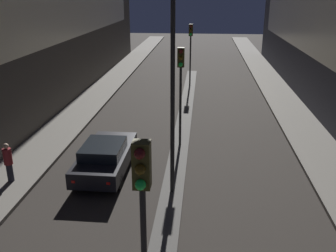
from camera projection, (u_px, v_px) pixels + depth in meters
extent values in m
cube|color=#56544F|center=(183.00, 129.00, 20.94)|extent=(0.88, 31.73, 0.11)
cube|color=#3D3814|center=(142.00, 165.00, 6.66)|extent=(0.32, 0.28, 0.90)
sphere|color=#4C0F0F|center=(140.00, 154.00, 6.39)|extent=(0.20, 0.20, 0.20)
sphere|color=#4C380A|center=(140.00, 169.00, 6.49)|extent=(0.20, 0.20, 0.20)
sphere|color=#1EEA4C|center=(140.00, 185.00, 6.59)|extent=(0.20, 0.20, 0.20)
cylinder|color=black|center=(180.00, 107.00, 18.07)|extent=(0.12, 0.12, 3.93)
cube|color=#3D3814|center=(181.00, 57.00, 17.24)|extent=(0.32, 0.28, 0.90)
sphere|color=#4C0F0F|center=(181.00, 51.00, 16.97)|extent=(0.20, 0.20, 0.20)
sphere|color=#4C380A|center=(181.00, 58.00, 17.07)|extent=(0.20, 0.20, 0.20)
sphere|color=#1EEA4C|center=(181.00, 65.00, 17.17)|extent=(0.20, 0.20, 0.20)
cylinder|color=black|center=(190.00, 61.00, 29.68)|extent=(0.12, 0.12, 3.93)
cube|color=#3D3814|center=(191.00, 30.00, 28.86)|extent=(0.32, 0.28, 0.90)
sphere|color=#4C0F0F|center=(191.00, 26.00, 28.58)|extent=(0.20, 0.20, 0.20)
sphere|color=#4C380A|center=(191.00, 30.00, 28.69)|extent=(0.20, 0.20, 0.20)
sphere|color=#1EEA4C|center=(191.00, 34.00, 28.79)|extent=(0.20, 0.20, 0.20)
cylinder|color=black|center=(173.00, 71.00, 12.82)|extent=(0.16, 0.16, 9.35)
cube|color=black|center=(106.00, 158.00, 15.99)|extent=(1.91, 4.52, 0.67)
cube|color=black|center=(103.00, 149.00, 15.49)|extent=(1.62, 2.03, 0.45)
cube|color=red|center=(73.00, 182.00, 13.93)|extent=(0.14, 0.04, 0.10)
cube|color=red|center=(108.00, 183.00, 13.81)|extent=(0.14, 0.04, 0.10)
cylinder|color=black|center=(96.00, 151.00, 17.49)|extent=(0.22, 0.64, 0.64)
cylinder|color=black|center=(132.00, 152.00, 17.34)|extent=(0.22, 0.64, 0.64)
cylinder|color=black|center=(77.00, 179.00, 14.87)|extent=(0.22, 0.64, 0.64)
cylinder|color=black|center=(119.00, 181.00, 14.72)|extent=(0.22, 0.64, 0.64)
cylinder|color=black|center=(10.00, 172.00, 14.98)|extent=(0.25, 0.25, 0.75)
cylinder|color=maroon|center=(7.00, 156.00, 14.74)|extent=(0.33, 0.33, 0.66)
sphere|color=beige|center=(6.00, 146.00, 14.59)|extent=(0.22, 0.22, 0.22)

